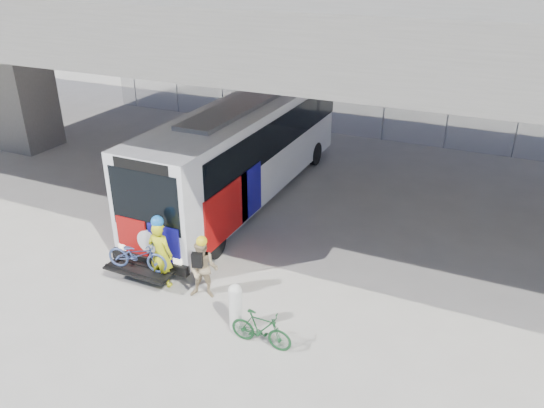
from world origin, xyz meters
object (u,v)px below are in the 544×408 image
Objects in this scene: cyclist_hivis at (160,252)px; bike_parked at (261,329)px; bus at (246,143)px; cyclist_tan at (203,269)px; bollard at (236,305)px.

bike_parked is (3.61, -1.14, -0.57)m from cyclist_hivis.
cyclist_hivis is at bearing 72.36° from bike_parked.
bus is 6.73m from cyclist_tan.
bollard is at bearing -64.80° from bus.
bus reaches higher than cyclist_tan.
bus is at bearing 89.23° from cyclist_tan.
bus is 10.36× the size of bollard.
bollard is 0.68× the size of cyclist_tan.
cyclist_tan reaches higher than bike_parked.
bike_parked is (2.25, -1.14, -0.41)m from cyclist_tan.
cyclist_tan is 2.55m from bike_parked.
bus reaches higher than bike_parked.
bus is 8.72m from bike_parked.
bollard is at bearing -47.52° from cyclist_tan.
bike_parked is (0.86, -0.35, -0.20)m from bollard.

